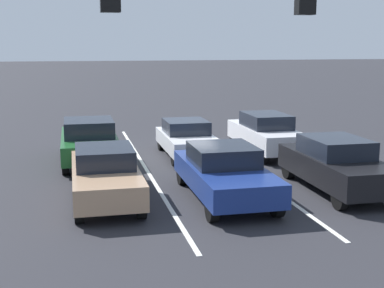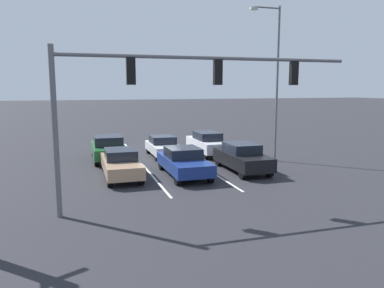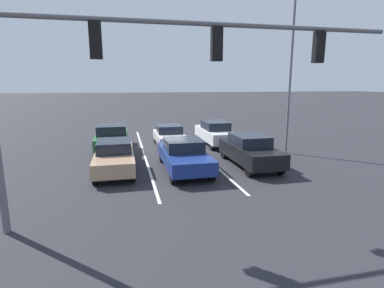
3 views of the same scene
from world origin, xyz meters
name	(u,v)px [view 3 (image 3 of 3)]	position (x,y,z in m)	size (l,w,h in m)	color
ground_plane	(166,145)	(0.00, 0.00, 0.00)	(240.00, 240.00, 0.00)	#28282D
lane_stripe_left_divider	(197,150)	(-1.65, 1.98, 0.01)	(0.12, 15.96, 0.01)	silver
lane_stripe_center_divider	(144,153)	(1.65, 1.98, 0.01)	(0.12, 15.96, 0.01)	silver
car_tan_rightlane_front	(114,156)	(3.23, 5.47, 0.73)	(1.75, 4.79, 1.45)	tan
car_navy_midlane_front	(184,155)	(0.03, 6.10, 0.76)	(1.91, 4.75, 1.48)	navy
car_black_leftlane_front	(250,150)	(-3.36, 6.04, 0.79)	(1.78, 4.51, 1.55)	black
car_white_midlane_second	(170,135)	(-0.18, 0.30, 0.69)	(1.79, 4.06, 1.36)	silver
car_silver_leftlane_second	(215,133)	(-3.29, 0.46, 0.80)	(1.71, 4.70, 1.57)	silver
car_darkgreen_rightlane_second	(112,137)	(3.48, 0.61, 0.80)	(1.94, 4.68, 1.57)	#1E5928
traffic_signal_gantry	(147,62)	(2.05, 10.94, 4.65)	(11.76, 0.37, 6.07)	slate
street_lamp_left_shoulder	(288,60)	(-6.38, 4.00, 5.36)	(1.99, 0.24, 9.43)	slate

